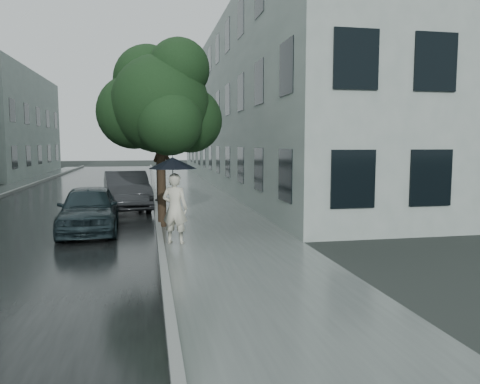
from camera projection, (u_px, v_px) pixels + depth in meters
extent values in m
plane|color=black|center=(237.00, 261.00, 10.03)|extent=(120.00, 120.00, 0.00)
cube|color=slate|center=(194.00, 197.00, 21.79)|extent=(3.50, 60.00, 0.01)
cube|color=slate|center=(155.00, 196.00, 21.43)|extent=(0.15, 60.00, 0.15)
cube|color=black|center=(75.00, 200.00, 20.77)|extent=(6.85, 60.00, 0.00)
cube|color=#95A39C|center=(265.00, 112.00, 29.64)|extent=(7.00, 36.00, 9.00)
cube|color=black|center=(210.00, 111.00, 28.98)|extent=(0.08, 32.40, 7.20)
cube|color=black|center=(38.00, 124.00, 36.91)|extent=(0.08, 16.20, 6.40)
imported|color=beige|center=(175.00, 208.00, 11.66)|extent=(0.76, 0.64, 1.77)
cylinder|color=black|center=(173.00, 186.00, 11.61)|extent=(0.02, 0.02, 0.88)
cone|color=black|center=(173.00, 163.00, 11.55)|extent=(1.29, 1.29, 0.28)
cylinder|color=black|center=(173.00, 156.00, 11.53)|extent=(0.02, 0.02, 0.08)
cylinder|color=black|center=(173.00, 205.00, 11.66)|extent=(0.03, 0.03, 0.06)
cylinder|color=#332619|center=(162.00, 185.00, 14.01)|extent=(0.25, 0.25, 2.55)
sphere|color=#19381A|center=(160.00, 104.00, 13.76)|extent=(2.89, 2.89, 2.89)
sphere|color=#19381A|center=(190.00, 120.00, 14.30)|extent=(1.99, 1.99, 1.99)
sphere|color=#19381A|center=(134.00, 112.00, 14.07)|extent=(2.22, 2.22, 2.22)
sphere|color=#19381A|center=(169.00, 122.00, 13.10)|extent=(1.88, 1.88, 1.88)
sphere|color=#19381A|center=(148.00, 80.00, 14.27)|extent=(2.11, 2.11, 2.11)
sphere|color=#19381A|center=(179.00, 69.00, 13.55)|extent=(1.79, 1.79, 1.79)
cylinder|color=black|center=(157.00, 146.00, 19.11)|extent=(0.12, 0.12, 4.80)
cylinder|color=black|center=(158.00, 202.00, 19.36)|extent=(0.28, 0.28, 0.20)
cylinder|color=black|center=(150.00, 86.00, 18.76)|extent=(0.51, 0.20, 0.08)
sphere|color=silver|center=(143.00, 87.00, 18.64)|extent=(0.32, 0.32, 0.32)
imported|color=#1A282C|center=(89.00, 209.00, 13.19)|extent=(1.74, 3.96, 1.33)
imported|color=black|center=(127.00, 190.00, 17.88)|extent=(2.07, 4.51, 1.43)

